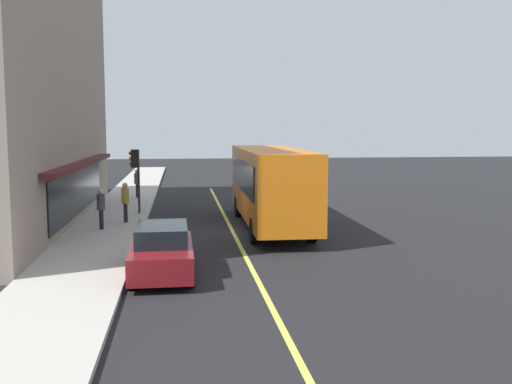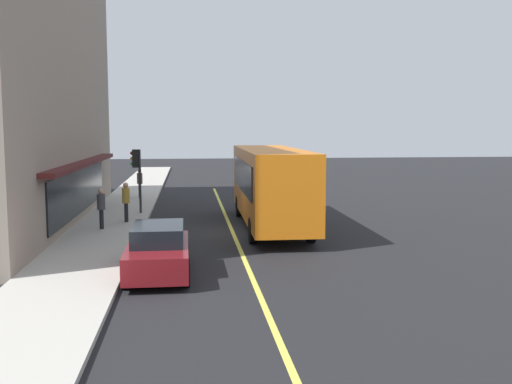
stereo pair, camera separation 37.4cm
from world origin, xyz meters
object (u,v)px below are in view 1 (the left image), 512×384
Objects in this scene: bus at (270,183)px; pedestrian_by_curb at (137,181)px; pedestrian_at_corner at (101,205)px; traffic_light at (135,166)px; car_maroon at (162,251)px; pedestrian_near_storefront at (125,198)px.

pedestrian_by_curb is at bearing 31.21° from bus.
traffic_light is at bearing -13.75° from pedestrian_at_corner.
pedestrian_at_corner is at bearing 19.98° from car_maroon.
pedestrian_near_storefront is (-2.82, 0.26, -1.29)m from traffic_light.
pedestrian_by_curb reaches higher than car_maroon.
pedestrian_by_curb is 0.96× the size of pedestrian_near_storefront.
pedestrian_by_curb is 9.57m from pedestrian_near_storefront.
traffic_light is at bearing 56.30° from bus.
pedestrian_near_storefront reaches higher than pedestrian_at_corner.
bus is at bearing -123.70° from traffic_light.
pedestrian_at_corner is 0.99× the size of pedestrian_by_curb.
car_maroon is 9.52m from pedestrian_near_storefront.
pedestrian_at_corner is (-0.43, 7.29, -0.80)m from bus.
pedestrian_at_corner is (-4.55, 1.11, -1.35)m from traffic_light.
bus reaches higher than pedestrian_at_corner.
pedestrian_near_storefront is (9.31, 1.90, 0.50)m from car_maroon.
bus is 2.59× the size of car_maroon.
bus is at bearing -148.79° from pedestrian_by_curb.
pedestrian_near_storefront is (-9.57, -0.15, 0.05)m from pedestrian_by_curb.
car_maroon is 2.50× the size of pedestrian_at_corner.
car_maroon is at bearing -160.02° from pedestrian_at_corner.
traffic_light is 6.90m from pedestrian_by_curb.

